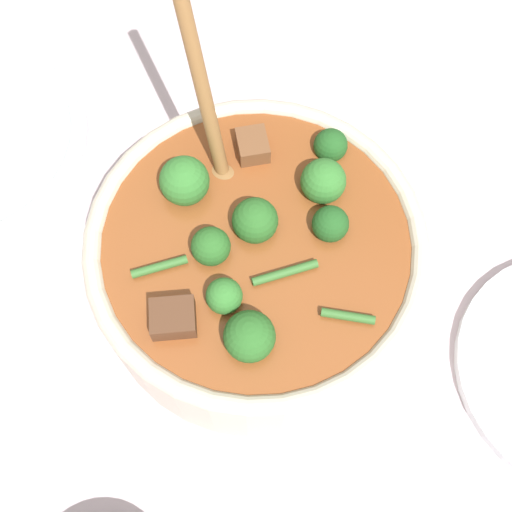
# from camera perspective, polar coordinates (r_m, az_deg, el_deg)

# --- Properties ---
(ground_plane) EXTENTS (4.00, 4.00, 0.00)m
(ground_plane) POSITION_cam_1_polar(r_m,az_deg,el_deg) (0.61, -0.00, -2.60)
(ground_plane) COLOR silver
(stew_bowl) EXTENTS (0.28, 0.28, 0.28)m
(stew_bowl) POSITION_cam_1_polar(r_m,az_deg,el_deg) (0.55, -0.03, -0.22)
(stew_bowl) COLOR beige
(stew_bowl) RESTS_ON ground_plane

